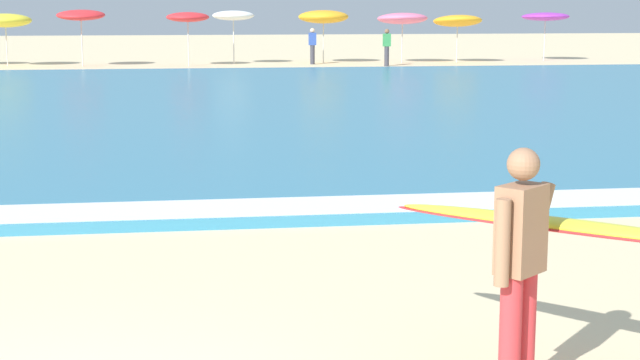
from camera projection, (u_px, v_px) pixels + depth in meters
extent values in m
cube|color=teal|center=(138.00, 107.00, 25.35)|extent=(120.00, 28.00, 0.14)
cube|color=white|center=(98.00, 211.00, 12.28)|extent=(120.00, 1.09, 0.01)
cylinder|color=red|center=(510.00, 339.00, 6.73)|extent=(0.15, 0.15, 0.88)
cylinder|color=red|center=(524.00, 332.00, 6.86)|extent=(0.15, 0.15, 0.88)
cube|color=#9E7051|center=(521.00, 229.00, 6.67)|extent=(0.40, 0.39, 0.60)
sphere|color=#9E7051|center=(523.00, 164.00, 6.59)|extent=(0.22, 0.22, 0.22)
cylinder|color=#9E7051|center=(502.00, 243.00, 6.51)|extent=(0.10, 0.10, 0.58)
cylinder|color=#9E7051|center=(539.00, 219.00, 6.87)|extent=(0.30, 0.28, 0.51)
ellipsoid|color=yellow|center=(558.00, 224.00, 7.04)|extent=(1.95, 2.26, 0.18)
ellipsoid|color=red|center=(558.00, 227.00, 7.05)|extent=(2.04, 2.36, 0.14)
cylinder|color=beige|center=(7.00, 44.00, 42.61)|extent=(0.05, 0.05, 1.84)
ellipsoid|color=yellow|center=(5.00, 20.00, 42.44)|extent=(2.18, 2.20, 0.63)
cylinder|color=beige|center=(82.00, 42.00, 42.44)|extent=(0.05, 0.05, 2.09)
ellipsoid|color=red|center=(81.00, 15.00, 42.25)|extent=(2.03, 2.06, 0.57)
cylinder|color=beige|center=(188.00, 42.00, 42.63)|extent=(0.05, 0.05, 2.01)
ellipsoid|color=red|center=(188.00, 17.00, 42.44)|extent=(1.82, 1.83, 0.45)
cylinder|color=beige|center=(234.00, 41.00, 44.03)|extent=(0.05, 0.05, 2.06)
ellipsoid|color=white|center=(233.00, 15.00, 43.84)|extent=(1.84, 1.84, 0.44)
cylinder|color=beige|center=(323.00, 41.00, 44.83)|extent=(0.05, 0.05, 1.97)
ellipsoid|color=#F4A31E|center=(323.00, 17.00, 44.64)|extent=(2.24, 2.25, 0.62)
cylinder|color=beige|center=(402.00, 42.00, 44.92)|extent=(0.05, 0.05, 1.90)
ellipsoid|color=pink|center=(402.00, 18.00, 44.74)|extent=(2.26, 2.28, 0.64)
cylinder|color=beige|center=(457.00, 43.00, 45.19)|extent=(0.05, 0.05, 1.79)
ellipsoid|color=#F4A31E|center=(458.00, 21.00, 45.02)|extent=(2.19, 2.23, 0.72)
cylinder|color=beige|center=(545.00, 39.00, 46.69)|extent=(0.05, 0.05, 1.98)
ellipsoid|color=purple|center=(545.00, 17.00, 46.51)|extent=(2.20, 2.21, 0.44)
cylinder|color=#383842|center=(312.00, 55.00, 43.94)|extent=(0.20, 0.20, 0.84)
cube|color=#2D4CA5|center=(312.00, 39.00, 43.82)|extent=(0.32, 0.20, 0.54)
sphere|color=beige|center=(312.00, 30.00, 43.76)|extent=(0.20, 0.20, 0.20)
cylinder|color=#383842|center=(387.00, 56.00, 42.68)|extent=(0.20, 0.20, 0.84)
cube|color=#338C4C|center=(387.00, 40.00, 42.56)|extent=(0.32, 0.20, 0.54)
sphere|color=brown|center=(387.00, 31.00, 42.50)|extent=(0.20, 0.20, 0.20)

